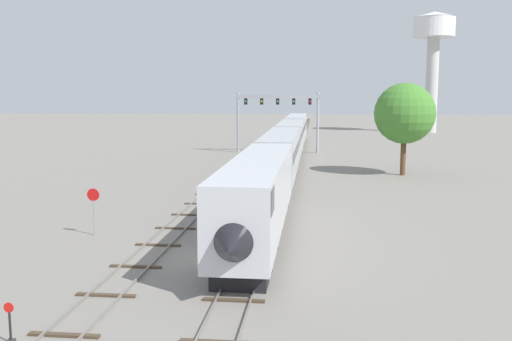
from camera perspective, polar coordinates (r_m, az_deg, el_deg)
ground_plane at (r=29.89m, az=-4.41°, el=-8.83°), size 400.00×400.00×0.00m
track_main at (r=88.61m, az=3.96°, el=2.33°), size 2.60×200.00×0.16m
track_near at (r=69.23m, az=-1.23°, el=0.80°), size 2.60×160.00×0.16m
passenger_train at (r=64.57m, az=3.16°, el=2.54°), size 3.04×84.92×4.80m
signal_gantry at (r=81.16m, az=2.21°, el=6.28°), size 12.10×0.49×8.66m
water_tower at (r=129.08m, az=17.55°, el=12.48°), size 8.79×8.79×25.71m
switch_stand at (r=21.86m, az=-23.63°, el=-14.45°), size 0.36×0.24×1.46m
stop_sign at (r=35.38m, az=-16.12°, el=-3.37°), size 0.76×0.08×2.88m
trackside_tree_left at (r=60.66m, az=14.82°, el=5.59°), size 6.31×6.31×9.62m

